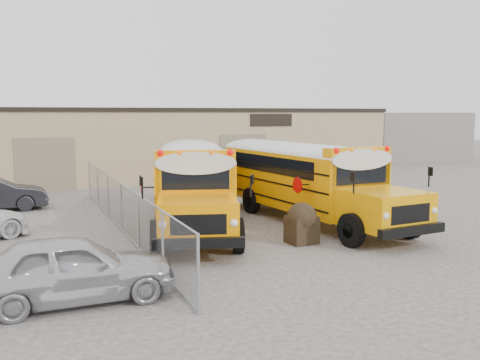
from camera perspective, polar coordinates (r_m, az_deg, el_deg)
name	(u,v)px	position (r m, az deg, el deg)	size (l,w,h in m)	color
ground	(304,234)	(19.57, 6.83, -5.70)	(120.00, 120.00, 0.00)	#474341
warehouse	(162,142)	(37.82, -8.28, 4.08)	(30.20, 10.20, 4.67)	tan
chainlink_fence	(121,207)	(20.17, -12.55, -2.83)	(0.07, 18.07, 1.81)	#93959B
distant_building_right	(401,136)	(52.64, 16.77, 4.49)	(10.00, 8.00, 4.40)	gray
school_bus_left	(190,163)	(27.35, -5.36, 1.86)	(5.57, 11.15, 3.17)	#FF9400
school_bus_right	(233,162)	(27.56, -0.77, 1.94)	(3.56, 11.06, 3.18)	orange
tarp_bundle	(302,222)	(18.00, 6.60, -4.53)	(1.01, 1.01, 1.38)	black
car_silver	(72,268)	(12.98, -17.52, -8.99)	(1.88, 4.68, 1.59)	silver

